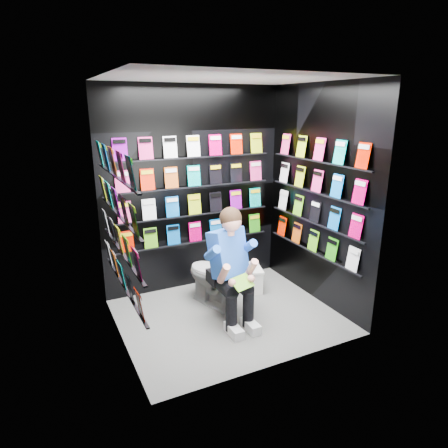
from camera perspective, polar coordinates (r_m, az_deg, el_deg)
name	(u,v)px	position (r m, az deg, el deg)	size (l,w,h in m)	color
floor	(228,316)	(4.74, 0.57, -13.03)	(2.40, 2.40, 0.00)	slate
ceiling	(229,78)	(4.13, 0.69, 20.16)	(2.40, 2.40, 0.00)	white
wall_back	(193,190)	(5.14, -4.39, 4.85)	(2.40, 0.04, 2.60)	black
wall_front	(281,234)	(3.42, 8.15, -1.37)	(2.40, 0.04, 2.60)	black
wall_left	(114,221)	(3.88, -15.42, 0.37)	(0.04, 2.00, 2.60)	black
wall_right	(318,197)	(4.89, 13.32, 3.84)	(0.04, 2.00, 2.60)	black
comics_back	(194,190)	(5.11, -4.27, 4.84)	(2.10, 0.06, 1.37)	#C90058
comics_left	(117,220)	(3.89, -14.99, 0.50)	(0.06, 1.70, 1.37)	#C90058
comics_right	(316,196)	(4.87, 13.05, 3.87)	(0.06, 1.70, 1.37)	#C90058
toilet	(213,275)	(4.87, -1.55, -7.33)	(0.42, 0.75, 0.73)	white
longbox	(252,279)	(5.32, 4.00, -7.86)	(0.21, 0.38, 0.29)	silver
longbox_lid	(252,268)	(5.26, 4.04, -6.30)	(0.23, 0.40, 0.03)	silver
reader	(227,254)	(4.40, 0.47, -4.24)	(0.53, 0.78, 1.44)	blue
held_comic	(242,282)	(4.19, 2.61, -8.33)	(0.25, 0.01, 0.17)	green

